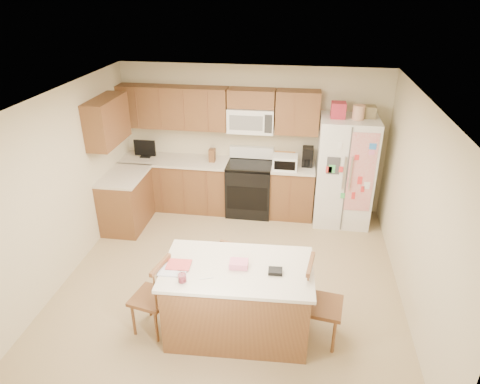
% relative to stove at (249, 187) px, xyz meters
% --- Properties ---
extents(ground, '(4.50, 4.50, 0.00)m').
position_rel_stove_xyz_m(ground, '(0.00, -1.94, -0.47)').
color(ground, tan).
rests_on(ground, ground).
extents(room_shell, '(4.60, 4.60, 2.52)m').
position_rel_stove_xyz_m(room_shell, '(0.00, -1.94, 0.97)').
color(room_shell, beige).
rests_on(room_shell, ground).
extents(cabinetry, '(3.36, 1.56, 2.15)m').
position_rel_stove_xyz_m(cabinetry, '(-0.98, -0.15, 0.44)').
color(cabinetry, brown).
rests_on(cabinetry, ground).
extents(stove, '(0.76, 0.65, 1.13)m').
position_rel_stove_xyz_m(stove, '(0.00, 0.00, 0.00)').
color(stove, black).
rests_on(stove, ground).
extents(refrigerator, '(0.90, 0.79, 2.04)m').
position_rel_stove_xyz_m(refrigerator, '(1.57, -0.06, 0.45)').
color(refrigerator, white).
rests_on(refrigerator, ground).
extents(island, '(1.69, 1.04, 0.99)m').
position_rel_stove_xyz_m(island, '(0.24, -2.89, -0.02)').
color(island, brown).
rests_on(island, ground).
extents(windsor_chair_left, '(0.48, 0.50, 0.97)m').
position_rel_stove_xyz_m(windsor_chair_left, '(-0.73, -3.01, -0.01)').
color(windsor_chair_left, brown).
rests_on(windsor_chair_left, ground).
extents(windsor_chair_back, '(0.46, 0.45, 0.88)m').
position_rel_stove_xyz_m(windsor_chair_back, '(0.15, -2.27, -0.06)').
color(windsor_chair_back, brown).
rests_on(windsor_chair_back, ground).
extents(windsor_chair_right, '(0.47, 0.49, 1.02)m').
position_rel_stove_xyz_m(windsor_chair_right, '(1.17, -2.87, 0.01)').
color(windsor_chair_right, brown).
rests_on(windsor_chair_right, ground).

